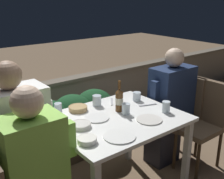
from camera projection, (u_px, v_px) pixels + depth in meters
parapet_wall at (42, 109)px, 3.52m from camera, size 9.00×0.18×0.67m
dining_table at (117, 128)px, 2.31m from camera, size 1.04×0.84×0.76m
planter_hedge at (73, 122)px, 3.04m from camera, size 1.04×0.47×0.70m
person_green_blouse at (40, 177)px, 1.75m from camera, size 0.47×0.26×1.23m
person_white_polo at (21, 150)px, 1.99m from camera, size 0.52×0.26×1.31m
chair_right_near at (202, 116)px, 2.85m from camera, size 0.43×0.42×0.89m
chair_right_far at (181, 108)px, 3.03m from camera, size 0.43×0.42×0.89m
person_navy_jumper at (169, 107)px, 2.89m from camera, size 0.51×0.26×1.21m
beer_bottle at (119, 100)px, 2.37m from camera, size 0.07×0.07×0.27m
plate_0 at (119, 136)px, 1.96m from camera, size 0.23×0.23×0.01m
plate_1 at (149, 120)px, 2.22m from camera, size 0.20×0.20×0.01m
plate_2 at (97, 118)px, 2.25m from camera, size 0.20×0.20×0.01m
bowl_0 at (81, 125)px, 2.10m from camera, size 0.16×0.16×0.03m
bowl_1 at (87, 140)px, 1.88m from camera, size 0.13×0.13×0.04m
bowl_2 at (78, 108)px, 2.40m from camera, size 0.16×0.16×0.04m
glass_cup_0 at (166, 107)px, 2.36m from camera, size 0.07×0.07×0.10m
glass_cup_1 at (137, 96)px, 2.62m from camera, size 0.08×0.08×0.08m
glass_cup_2 at (97, 101)px, 2.50m from camera, size 0.08×0.08×0.10m
glass_cup_3 at (126, 109)px, 2.32m from camera, size 0.07×0.07×0.09m
glass_cup_4 at (58, 109)px, 2.32m from camera, size 0.06×0.06×0.10m
fork_0 at (112, 102)px, 2.59m from camera, size 0.12×0.15×0.01m
fork_1 at (148, 105)px, 2.52m from camera, size 0.17×0.08×0.01m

